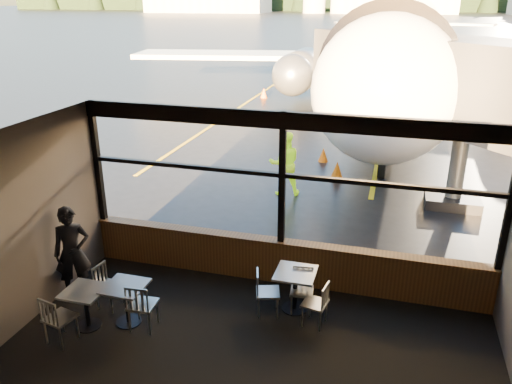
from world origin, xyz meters
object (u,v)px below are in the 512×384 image
at_px(jet_bridge, 459,120).
at_px(cafe_table_left, 87,308).
at_px(cone_nose, 337,170).
at_px(cone_wing, 264,93).
at_px(chair_near_e, 315,304).
at_px(chair_mid_w, 109,287).
at_px(passenger, 72,252).
at_px(cone_extra, 323,155).
at_px(chair_near_n, 302,291).
at_px(chair_near_w, 268,293).
at_px(ground_crew, 285,163).
at_px(chair_mid_s, 143,305).
at_px(chair_left_s, 60,318).
at_px(cafe_table_near, 295,291).
at_px(cafe_table_mid, 127,304).

distance_m(jet_bridge, cafe_table_left, 10.40).
height_order(cone_nose, cone_wing, cone_nose).
height_order(chair_near_e, chair_mid_w, chair_mid_w).
height_order(passenger, cone_extra, passenger).
height_order(chair_mid_w, cone_wing, chair_mid_w).
relative_size(chair_near_n, cone_nose, 1.52).
bearing_deg(passenger, chair_mid_w, -48.86).
xyz_separation_m(chair_near_w, cone_extra, (-0.39, 9.33, -0.19)).
relative_size(ground_crew, cone_extra, 3.89).
height_order(ground_crew, cone_wing, ground_crew).
relative_size(chair_near_e, chair_mid_s, 0.91).
height_order(jet_bridge, chair_left_s, jet_bridge).
distance_m(ground_crew, cone_wing, 15.12).
height_order(cafe_table_near, cafe_table_left, cafe_table_near).
distance_m(cafe_table_left, ground_crew, 7.42).
relative_size(chair_mid_s, passenger, 0.51).
bearing_deg(cone_extra, ground_crew, -100.60).
bearing_deg(chair_near_w, cafe_table_near, 102.67).
distance_m(chair_mid_w, cone_wing, 21.11).
bearing_deg(cafe_table_left, chair_mid_s, 13.59).
relative_size(chair_near_e, cone_wing, 1.52).
bearing_deg(passenger, chair_mid_s, -54.25).
distance_m(passenger, ground_crew, 6.85).
distance_m(cafe_table_near, chair_mid_w, 3.43).
xyz_separation_m(chair_near_n, cone_nose, (-0.28, 7.44, -0.15)).
distance_m(chair_near_w, cone_wing, 21.07).
height_order(chair_near_n, chair_mid_s, chair_mid_s).
height_order(chair_near_w, chair_mid_w, chair_near_w).
xyz_separation_m(passenger, cone_extra, (3.34, 9.72, -0.67)).
height_order(cafe_table_near, cafe_table_mid, cafe_table_near).
distance_m(jet_bridge, cafe_table_near, 7.36).
bearing_deg(chair_mid_w, ground_crew, 172.14).
bearing_deg(chair_mid_s, cone_extra, 77.34).
xyz_separation_m(cafe_table_mid, chair_near_e, (3.18, 0.84, 0.04)).
xyz_separation_m(jet_bridge, cone_wing, (-9.06, 13.71, -2.05)).
relative_size(chair_mid_s, cone_wing, 1.67).
distance_m(jet_bridge, cone_nose, 4.00).
height_order(chair_left_s, passenger, passenger).
distance_m(chair_near_e, chair_mid_w, 3.78).
bearing_deg(chair_mid_s, chair_near_w, 23.12).
distance_m(cafe_table_left, chair_mid_s, 1.00).
relative_size(chair_near_n, passenger, 0.47).
xyz_separation_m(chair_near_n, cone_extra, (-0.97, 9.11, -0.19)).
xyz_separation_m(chair_near_n, chair_mid_s, (-2.55, -1.23, 0.04)).
bearing_deg(ground_crew, cafe_table_left, 54.94).
bearing_deg(cafe_table_left, cafe_table_mid, 25.15).
height_order(jet_bridge, chair_near_e, jet_bridge).
height_order(chair_near_w, chair_near_n, chair_near_w).
xyz_separation_m(cafe_table_near, cafe_table_mid, (-2.76, -1.20, -0.02)).
relative_size(chair_mid_s, ground_crew, 0.50).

